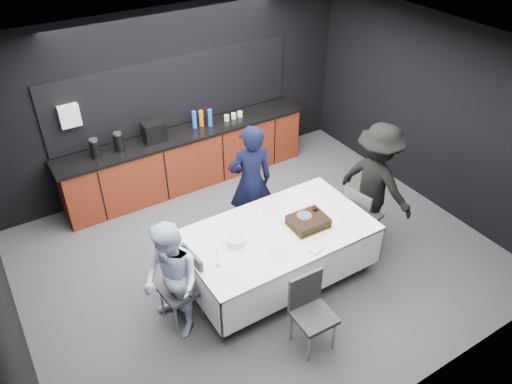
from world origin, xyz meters
TOP-DOWN VIEW (x-y plane):
  - ground at (0.00, 0.00)m, footprint 6.00×6.00m
  - room_shell at (0.00, 0.00)m, footprint 6.04×5.04m
  - kitchenette at (-0.02, 2.22)m, footprint 4.10×0.64m
  - party_table at (0.00, -0.40)m, footprint 2.32×1.32m
  - cake_assembly at (0.37, -0.52)m, footprint 0.50×0.41m
  - plate_stack at (-0.56, -0.35)m, footprint 0.23×0.23m
  - loose_plate_near at (-0.26, -0.74)m, footprint 0.22×0.22m
  - loose_plate_right_a at (0.64, -0.28)m, footprint 0.19×0.19m
  - loose_plate_right_b at (0.89, -0.64)m, footprint 0.22×0.22m
  - loose_plate_far at (0.10, -0.08)m, footprint 0.21×0.21m
  - fork_pile at (0.18, -0.93)m, footprint 0.20×0.16m
  - champagne_flute at (-0.92, -0.57)m, footprint 0.06×0.06m
  - chair_left at (-1.24, -0.36)m, footprint 0.46×0.46m
  - chair_right at (1.32, -0.46)m, footprint 0.50×0.50m
  - chair_near at (-0.26, -1.42)m, footprint 0.43×0.43m
  - person_center at (0.21, 0.57)m, footprint 0.70×0.53m
  - person_left at (-1.45, -0.47)m, footprint 0.65×0.79m
  - person_right at (1.64, -0.36)m, footprint 0.85×1.23m

SIDE VIEW (x-z plane):
  - ground at x=0.00m, z-range 0.00..0.00m
  - chair_left at x=-1.24m, z-range 0.07..1.00m
  - chair_right at x=1.32m, z-range 0.07..1.00m
  - chair_near at x=-0.26m, z-range 0.07..1.00m
  - kitchenette at x=-0.02m, z-range -0.48..1.57m
  - party_table at x=0.00m, z-range 0.25..1.03m
  - person_left at x=-1.45m, z-range 0.00..1.49m
  - loose_plate_near at x=-0.26m, z-range 0.78..0.79m
  - loose_plate_right_a at x=0.64m, z-range 0.78..0.79m
  - loose_plate_right_b at x=0.89m, z-range 0.78..0.79m
  - loose_plate_far at x=0.10m, z-range 0.78..0.79m
  - fork_pile at x=0.18m, z-range 0.78..0.81m
  - plate_stack at x=-0.56m, z-range 0.78..0.88m
  - cake_assembly at x=0.37m, z-range 0.76..0.92m
  - person_center at x=0.21m, z-range 0.00..1.71m
  - person_right at x=1.64m, z-range 0.00..1.74m
  - champagne_flute at x=-0.92m, z-range 0.83..1.05m
  - room_shell at x=0.00m, z-range 0.45..3.27m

